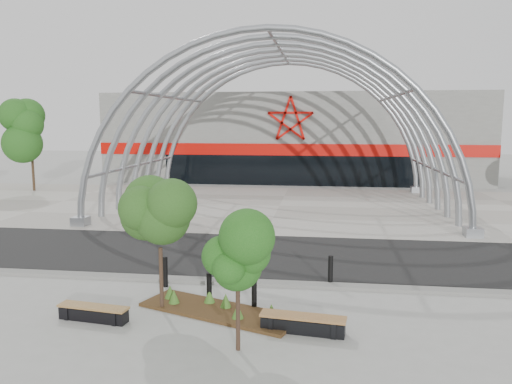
% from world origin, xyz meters
% --- Properties ---
extents(ground, '(140.00, 140.00, 0.00)m').
position_xyz_m(ground, '(0.00, 0.00, 0.00)').
color(ground, '#979792').
rests_on(ground, ground).
extents(road, '(140.00, 7.00, 0.02)m').
position_xyz_m(road, '(0.00, 3.50, 0.01)').
color(road, black).
rests_on(road, ground).
extents(forecourt, '(60.00, 17.00, 0.04)m').
position_xyz_m(forecourt, '(0.00, 15.50, 0.02)').
color(forecourt, '#9F998F').
rests_on(forecourt, ground).
extents(kerb, '(60.00, 0.50, 0.12)m').
position_xyz_m(kerb, '(0.00, -0.25, 0.06)').
color(kerb, slate).
rests_on(kerb, ground).
extents(arena_building, '(34.00, 15.24, 8.00)m').
position_xyz_m(arena_building, '(0.00, 33.45, 3.99)').
color(arena_building, slate).
rests_on(arena_building, ground).
extents(vault_canopy, '(20.80, 15.80, 20.36)m').
position_xyz_m(vault_canopy, '(0.00, 15.50, 0.02)').
color(vault_canopy, gray).
rests_on(vault_canopy, ground).
extents(planting_bed, '(5.00, 3.08, 0.51)m').
position_xyz_m(planting_bed, '(-0.25, -2.85, 0.12)').
color(planting_bed, '#362913').
rests_on(planting_bed, ground).
extents(street_tree_0, '(1.62, 1.62, 3.70)m').
position_xyz_m(street_tree_0, '(-1.92, -2.86, 2.66)').
color(street_tree_0, '#2E1F17').
rests_on(street_tree_0, ground).
extents(street_tree_1, '(1.34, 1.34, 3.17)m').
position_xyz_m(street_tree_1, '(0.79, -5.19, 2.28)').
color(street_tree_1, black).
rests_on(street_tree_1, ground).
extents(bench_0, '(2.11, 0.72, 0.43)m').
position_xyz_m(bench_0, '(-3.56, -3.94, 0.21)').
color(bench_0, black).
rests_on(bench_0, ground).
extents(bench_1, '(2.33, 0.78, 0.48)m').
position_xyz_m(bench_1, '(2.33, -3.96, 0.23)').
color(bench_1, black).
rests_on(bench_1, ground).
extents(bollard_0, '(0.17, 0.17, 1.05)m').
position_xyz_m(bollard_0, '(-2.45, -0.87, 0.52)').
color(bollard_0, black).
rests_on(bollard_0, ground).
extents(bollard_1, '(0.16, 0.16, 1.00)m').
position_xyz_m(bollard_1, '(-0.59, -2.30, 0.50)').
color(bollard_1, black).
rests_on(bollard_1, ground).
extents(bollard_2, '(0.15, 0.15, 0.93)m').
position_xyz_m(bollard_2, '(-0.02, 0.58, 0.47)').
color(bollard_2, black).
rests_on(bollard_2, ground).
extents(bollard_3, '(0.16, 0.16, 1.00)m').
position_xyz_m(bollard_3, '(0.82, -2.47, 0.50)').
color(bollard_3, black).
rests_on(bollard_3, ground).
extents(bollard_4, '(0.17, 0.17, 1.04)m').
position_xyz_m(bollard_4, '(3.10, 0.03, 0.52)').
color(bollard_4, black).
rests_on(bollard_4, ground).
extents(bg_tree_0, '(3.00, 3.00, 6.45)m').
position_xyz_m(bg_tree_0, '(-20.00, 20.00, 4.64)').
color(bg_tree_0, '#302113').
rests_on(bg_tree_0, ground).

